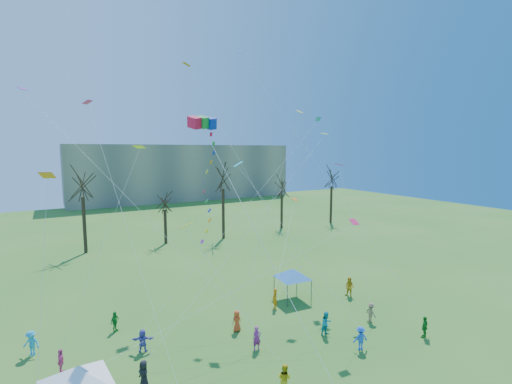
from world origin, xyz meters
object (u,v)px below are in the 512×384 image
canopy_tent_white (76,377)px  distant_building (184,172)px  big_box_kite (212,189)px  canopy_tent_blue (293,273)px

canopy_tent_white → distant_building: bearing=67.6°
distant_building → canopy_tent_white: distant_building is taller
distant_building → big_box_kite: big_box_kite is taller
canopy_tent_white → canopy_tent_blue: (18.19, 7.30, -0.37)m
distant_building → canopy_tent_white: (-32.20, -78.30, -4.70)m
canopy_tent_blue → distant_building: bearing=78.8°
canopy_tent_white → canopy_tent_blue: bearing=21.9°
canopy_tent_white → canopy_tent_blue: size_ratio=1.15×
big_box_kite → canopy_tent_blue: bearing=28.6°
canopy_tent_blue → big_box_kite: bearing=-151.4°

